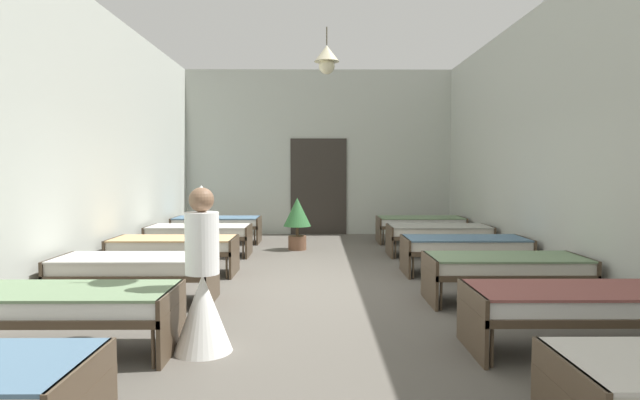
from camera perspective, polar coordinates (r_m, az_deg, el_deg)
The scene contains 14 objects.
ground_plane at distance 7.35m, azimuth 0.02°, elevation -9.83°, with size 7.21×12.45×0.10m, color #59544C.
room_shell at distance 8.57m, azimuth -0.04°, elevation 6.22°, with size 7.01×12.05×4.11m.
bed_left_row_1 at distance 5.19m, azimuth -25.96°, elevation -10.22°, with size 1.90×0.84×0.57m.
bed_right_row_1 at distance 5.23m, azimuth 26.23°, elevation -10.11°, with size 1.90×0.84×0.57m.
bed_left_row_2 at distance 6.77m, azimuth -19.54°, elevation -6.95°, with size 1.90×0.84×0.57m.
bed_right_row_2 at distance 6.80m, azimuth 19.60°, elevation -6.90°, with size 1.90×0.84×0.57m.
bed_left_row_3 at distance 8.41m, azimuth -15.64°, elevation -4.89°, with size 1.90×0.84×0.57m.
bed_right_row_3 at distance 8.44m, azimuth 15.54°, elevation -4.86°, with size 1.90×0.84×0.57m.
bed_left_row_4 at distance 10.09m, azimuth -13.03°, elevation -3.50°, with size 1.90×0.84×0.57m.
bed_right_row_4 at distance 10.11m, azimuth 12.83°, elevation -3.48°, with size 1.90×0.84×0.57m.
bed_left_row_5 at distance 11.78m, azimuth -11.18°, elevation -2.50°, with size 1.90×0.84×0.57m.
bed_right_row_5 at distance 11.80m, azimuth 10.90°, elevation -2.49°, with size 1.90×0.84×0.57m.
nurse_near_aisle at distance 4.82m, azimuth -12.70°, elevation -9.87°, with size 0.52×0.52×1.49m.
potted_plant at distance 10.57m, azimuth -2.51°, elevation -1.91°, with size 0.56×0.56×1.06m.
Camera 1 is at (-0.05, -7.16, 1.62)m, focal length 29.29 mm.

